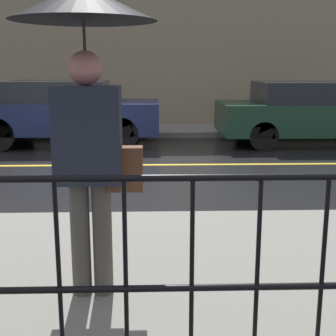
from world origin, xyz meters
The scene contains 7 objects.
ground_plane centered at (0.00, 0.00, 0.00)m, with size 80.00×80.00×0.00m, color black.
sidewalk_far centered at (0.00, 4.15, 0.07)m, with size 28.00×1.93×0.14m.
lane_marking centered at (0.00, 0.00, 0.00)m, with size 25.20×0.12×0.01m.
building_storefront centered at (0.00, 5.26, 2.84)m, with size 28.00×0.30×5.68m.
pedestrian centered at (0.88, -5.08, 1.70)m, with size 0.93×0.93×2.06m.
car_navy centered at (-0.65, 2.25, 0.74)m, with size 4.09×1.73×1.42m.
car_dark_green centered at (4.86, 2.25, 0.72)m, with size 4.21×1.89×1.39m.
Camera 1 is at (1.31, -8.16, 1.71)m, focal length 50.00 mm.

